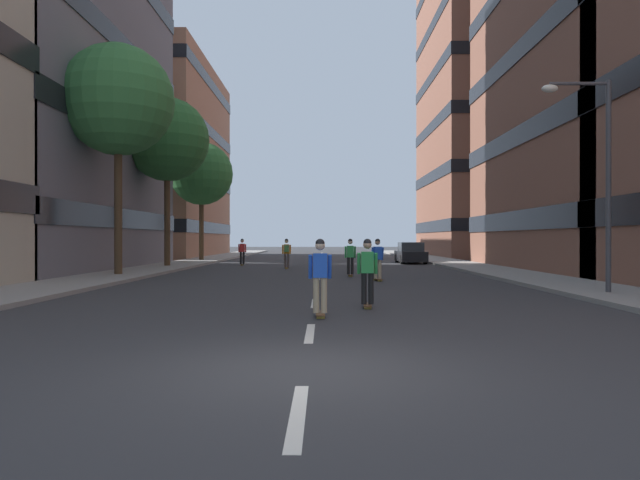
{
  "coord_description": "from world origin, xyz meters",
  "views": [
    {
      "loc": [
        0.27,
        -7.8,
        1.78
      ],
      "look_at": [
        0.0,
        29.61,
        1.69
      ],
      "focal_mm": 32.24,
      "sensor_mm": 36.0,
      "label": 1
    }
  ],
  "objects": [
    {
      "name": "skater_0",
      "position": [
        -1.96,
        26.2,
        1.02
      ],
      "size": [
        0.55,
        0.92,
        1.78
      ],
      "color": "brown",
      "rests_on": "ground_plane"
    },
    {
      "name": "building_right_far",
      "position": [
        17.61,
        49.56,
        17.41
      ],
      "size": [
        13.42,
        18.45,
        34.63
      ],
      "color": "brown",
      "rests_on": "ground_plane"
    },
    {
      "name": "street_tree_far",
      "position": [
        -9.32,
        27.17,
        7.82
      ],
      "size": [
        5.1,
        5.1,
        10.25
      ],
      "color": "#4C3823",
      "rests_on": "sidewalk_left"
    },
    {
      "name": "sidewalk_left",
      "position": [
        -9.32,
        32.72,
        0.07
      ],
      "size": [
        3.27,
        79.99,
        0.14
      ],
      "primitive_type": "cube",
      "color": "gray",
      "rests_on": "ground_plane"
    },
    {
      "name": "skater_2",
      "position": [
        1.5,
        19.28,
        0.98
      ],
      "size": [
        0.53,
        0.9,
        1.78
      ],
      "color": "brown",
      "rests_on": "ground_plane"
    },
    {
      "name": "streetlamp_right",
      "position": [
        8.63,
        9.86,
        4.14
      ],
      "size": [
        2.13,
        0.3,
        6.5
      ],
      "color": "#3F3F44",
      "rests_on": "sidewalk_right"
    },
    {
      "name": "skater_4",
      "position": [
        -5.18,
        30.33,
        0.98
      ],
      "size": [
        0.55,
        0.91,
        1.78
      ],
      "color": "brown",
      "rests_on": "ground_plane"
    },
    {
      "name": "sidewalk_right",
      "position": [
        9.32,
        32.72,
        0.07
      ],
      "size": [
        3.27,
        79.99,
        0.14
      ],
      "primitive_type": "cube",
      "color": "gray",
      "rests_on": "ground_plane"
    },
    {
      "name": "street_tree_near",
      "position": [
        -9.32,
        18.84,
        8.21
      ],
      "size": [
        5.15,
        5.15,
        10.68
      ],
      "color": "#4C3823",
      "rests_on": "sidewalk_left"
    },
    {
      "name": "ground_plane",
      "position": [
        0.0,
        29.09,
        0.0
      ],
      "size": [
        174.53,
        174.53,
        0.0
      ],
      "primitive_type": "plane",
      "color": "#333335"
    },
    {
      "name": "street_tree_mid",
      "position": [
        -9.32,
        36.93,
        6.84
      ],
      "size": [
        4.91,
        4.91,
        9.18
      ],
      "color": "#4C3823",
      "rests_on": "sidewalk_left"
    },
    {
      "name": "skater_3",
      "position": [
        2.52,
        16.33,
        0.98
      ],
      "size": [
        0.56,
        0.92,
        1.78
      ],
      "color": "brown",
      "rests_on": "ground_plane"
    },
    {
      "name": "skater_1",
      "position": [
        0.18,
        5.22,
        0.98
      ],
      "size": [
        0.54,
        0.91,
        1.78
      ],
      "color": "brown",
      "rests_on": "ground_plane"
    },
    {
      "name": "skater_5",
      "position": [
        1.38,
        6.95,
        0.98
      ],
      "size": [
        0.54,
        0.91,
        1.78
      ],
      "color": "brown",
      "rests_on": "ground_plane"
    },
    {
      "name": "parked_car_near",
      "position": [
        6.49,
        33.48,
        0.7
      ],
      "size": [
        1.82,
        4.4,
        1.52
      ],
      "color": "black",
      "rests_on": "ground_plane"
    },
    {
      "name": "building_left_far",
      "position": [
        -17.61,
        49.56,
        9.59
      ],
      "size": [
        13.42,
        21.7,
        18.99
      ],
      "color": "#9E6B51",
      "rests_on": "ground_plane"
    },
    {
      "name": "lane_markings",
      "position": [
        0.0,
        30.5,
        0.0
      ],
      "size": [
        0.16,
        67.2,
        0.01
      ],
      "color": "silver",
      "rests_on": "ground_plane"
    }
  ]
}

